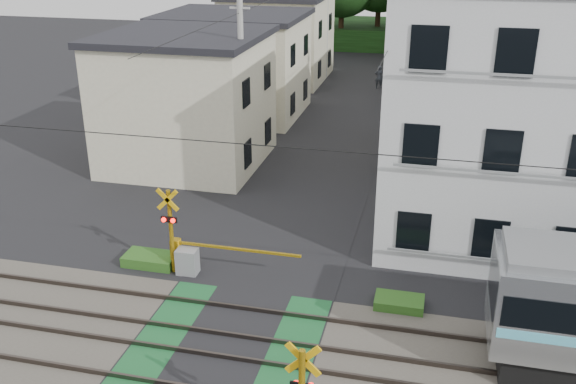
# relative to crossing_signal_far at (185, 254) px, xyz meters

# --- Properties ---
(ground) EXTENTS (120.00, 120.00, 0.00)m
(ground) POSITION_rel_crossing_signal_far_xyz_m (2.59, -3.65, -0.71)
(ground) COLOR black
(track_bed) EXTENTS (120.00, 120.00, 0.14)m
(track_bed) POSITION_rel_crossing_signal_far_xyz_m (2.59, -3.65, -0.67)
(track_bed) COLOR #47423A
(track_bed) RESTS_ON ground
(crossing_signal_far) EXTENTS (4.74, 0.65, 3.09)m
(crossing_signal_far) POSITION_rel_crossing_signal_far_xyz_m (0.00, 0.00, 0.00)
(crossing_signal_far) COLOR #EEAF0C
(crossing_signal_far) RESTS_ON ground
(apartment_block) EXTENTS (10.20, 8.36, 9.30)m
(apartment_block) POSITION_rel_crossing_signal_far_xyz_m (11.09, 5.84, 3.94)
(apartment_block) COLOR silver
(apartment_block) RESTS_ON ground
(houses_row) EXTENTS (22.07, 31.35, 6.80)m
(houses_row) POSITION_rel_crossing_signal_far_xyz_m (2.84, 22.27, 2.53)
(houses_row) COLOR beige
(houses_row) RESTS_ON ground
(catenary) EXTENTS (60.00, 5.04, 7.00)m
(catenary) POSITION_rel_crossing_signal_far_xyz_m (8.59, -3.62, 2.98)
(catenary) COLOR #2D2D33
(catenary) RESTS_ON ground
(utility_poles) EXTENTS (7.90, 42.00, 8.00)m
(utility_poles) POSITION_rel_crossing_signal_far_xyz_m (1.53, 19.35, 3.37)
(utility_poles) COLOR #A5A5A0
(utility_poles) RESTS_ON ground
(pedestrian) EXTENTS (0.65, 0.49, 1.64)m
(pedestrian) POSITION_rel_crossing_signal_far_xyz_m (3.53, 27.94, 0.11)
(pedestrian) COLOR #31353E
(pedestrian) RESTS_ON ground
(weed_patches) EXTENTS (10.25, 8.80, 0.40)m
(weed_patches) POSITION_rel_crossing_signal_far_xyz_m (4.34, -3.74, -0.53)
(weed_patches) COLOR #2D5E1E
(weed_patches) RESTS_ON ground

